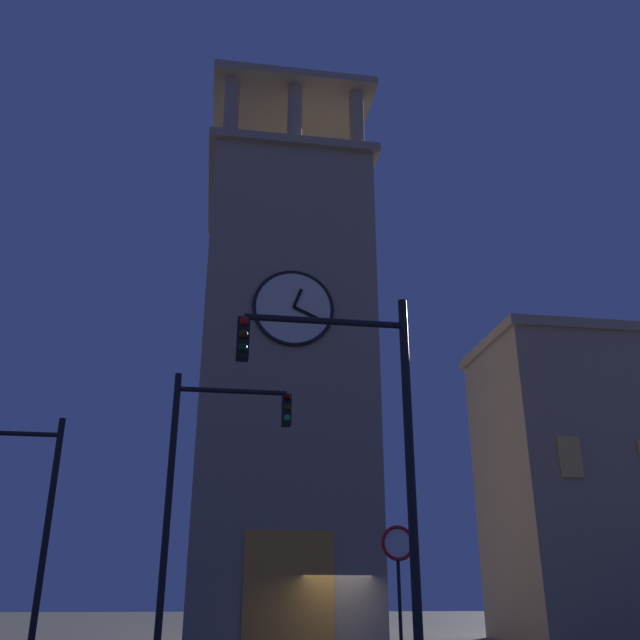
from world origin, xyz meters
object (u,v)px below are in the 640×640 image
at_px(no_horn_sign, 398,557).
at_px(clocktower, 282,381).
at_px(traffic_signal_near, 359,427).
at_px(traffic_signal_mid, 205,474).

bearing_deg(no_horn_sign, clocktower, -84.34).
distance_m(clocktower, traffic_signal_near, 19.65).
distance_m(traffic_signal_near, traffic_signal_mid, 5.34).
xyz_separation_m(clocktower, traffic_signal_mid, (3.02, 13.89, -6.56)).
xyz_separation_m(traffic_signal_near, no_horn_sign, (-1.80, -4.54, -1.85)).
height_order(traffic_signal_near, traffic_signal_mid, traffic_signal_near).
height_order(clocktower, traffic_signal_near, clocktower).
height_order(clocktower, traffic_signal_mid, clocktower).
bearing_deg(clocktower, no_horn_sign, 95.66).
xyz_separation_m(clocktower, traffic_signal_near, (0.41, 18.55, -6.47)).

